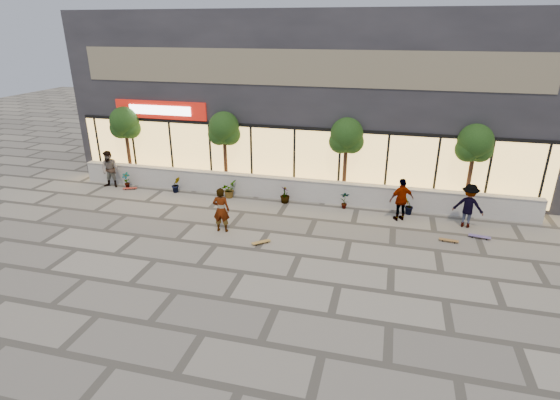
% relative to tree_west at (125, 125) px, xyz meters
% --- Properties ---
extents(ground, '(80.00, 80.00, 0.00)m').
position_rel_tree_west_xyz_m(ground, '(9.00, -7.70, -2.99)').
color(ground, gray).
rests_on(ground, ground).
extents(planter_wall, '(22.00, 0.42, 1.04)m').
position_rel_tree_west_xyz_m(planter_wall, '(9.00, -0.70, -2.46)').
color(planter_wall, silver).
rests_on(planter_wall, ground).
extents(retail_building, '(24.00, 9.17, 8.50)m').
position_rel_tree_west_xyz_m(retail_building, '(9.00, 4.79, 1.26)').
color(retail_building, '#26252B').
rests_on(retail_building, ground).
extents(shrub_a, '(0.43, 0.29, 0.81)m').
position_rel_tree_west_xyz_m(shrub_a, '(0.50, -1.25, -2.58)').
color(shrub_a, '#173410').
rests_on(shrub_a, ground).
extents(shrub_b, '(0.57, 0.57, 0.81)m').
position_rel_tree_west_xyz_m(shrub_b, '(3.30, -1.25, -2.58)').
color(shrub_b, '#173410').
rests_on(shrub_b, ground).
extents(shrub_c, '(0.68, 0.77, 0.81)m').
position_rel_tree_west_xyz_m(shrub_c, '(6.10, -1.25, -2.58)').
color(shrub_c, '#173410').
rests_on(shrub_c, ground).
extents(shrub_d, '(0.64, 0.64, 0.81)m').
position_rel_tree_west_xyz_m(shrub_d, '(8.90, -1.25, -2.58)').
color(shrub_d, '#173410').
rests_on(shrub_d, ground).
extents(shrub_e, '(0.46, 0.35, 0.81)m').
position_rel_tree_west_xyz_m(shrub_e, '(11.70, -1.25, -2.58)').
color(shrub_e, '#173410').
rests_on(shrub_e, ground).
extents(shrub_f, '(0.55, 0.57, 0.81)m').
position_rel_tree_west_xyz_m(shrub_f, '(14.50, -1.25, -2.58)').
color(shrub_f, '#173410').
rests_on(shrub_f, ground).
extents(tree_west, '(1.60, 1.50, 3.92)m').
position_rel_tree_west_xyz_m(tree_west, '(0.00, 0.00, 0.00)').
color(tree_west, '#482A19').
rests_on(tree_west, ground).
extents(tree_midwest, '(1.60, 1.50, 3.92)m').
position_rel_tree_west_xyz_m(tree_midwest, '(5.50, 0.00, 0.00)').
color(tree_midwest, '#482A19').
rests_on(tree_midwest, ground).
extents(tree_mideast, '(1.60, 1.50, 3.92)m').
position_rel_tree_west_xyz_m(tree_mideast, '(11.50, 0.00, 0.00)').
color(tree_mideast, '#482A19').
rests_on(tree_mideast, ground).
extents(tree_east, '(1.60, 1.50, 3.92)m').
position_rel_tree_west_xyz_m(tree_east, '(17.00, 0.00, 0.00)').
color(tree_east, '#482A19').
rests_on(tree_east, ground).
extents(skater_center, '(0.71, 0.50, 1.86)m').
position_rel_tree_west_xyz_m(skater_center, '(7.17, -4.86, -2.06)').
color(skater_center, white).
rests_on(skater_center, ground).
extents(skater_left, '(0.97, 0.77, 1.91)m').
position_rel_tree_west_xyz_m(skater_left, '(-0.27, -1.40, -2.03)').
color(skater_left, tan).
rests_on(skater_left, ground).
extents(skater_right_near, '(1.18, 0.91, 1.86)m').
position_rel_tree_west_xyz_m(skater_right_near, '(14.15, -1.93, -2.05)').
color(skater_right_near, silver).
rests_on(skater_right_near, ground).
extents(skater_right_far, '(1.33, 0.96, 1.86)m').
position_rel_tree_west_xyz_m(skater_right_far, '(16.81, -1.93, -2.06)').
color(skater_right_far, maroon).
rests_on(skater_right_far, ground).
extents(skateboard_center, '(0.70, 0.64, 0.09)m').
position_rel_tree_west_xyz_m(skateboard_center, '(9.03, -5.56, -2.91)').
color(skateboard_center, olive).
rests_on(skateboard_center, ground).
extents(skateboard_left, '(0.72, 0.45, 0.09)m').
position_rel_tree_west_xyz_m(skateboard_left, '(0.82, -1.50, -2.91)').
color(skateboard_left, '#B03321').
rests_on(skateboard_left, ground).
extents(skateboard_right_near, '(0.74, 0.27, 0.09)m').
position_rel_tree_west_xyz_m(skateboard_right_near, '(16.00, -3.59, -2.91)').
color(skateboard_right_near, brown).
rests_on(skateboard_right_near, ground).
extents(skateboard_right_far, '(0.84, 0.34, 0.10)m').
position_rel_tree_west_xyz_m(skateboard_right_far, '(17.21, -2.97, -2.90)').
color(skateboard_right_far, '#534680').
rests_on(skateboard_right_far, ground).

